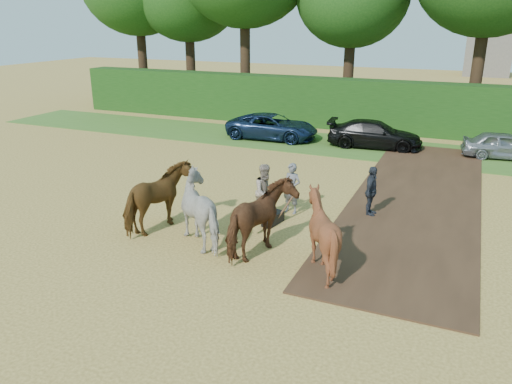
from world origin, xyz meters
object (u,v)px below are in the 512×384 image
object	(u,v)px
spectator_far	(371,191)
parked_cars	(481,145)
plough_team	(235,214)
spectator_near	(266,192)

from	to	relation	value
spectator_far	parked_cars	distance (m)	10.16
plough_team	spectator_near	bearing A→B (deg)	90.68
spectator_far	parked_cars	bearing A→B (deg)	-17.60
spectator_near	parked_cars	size ratio (longest dim) A/B	0.07
parked_cars	plough_team	bearing A→B (deg)	-115.75
spectator_near	spectator_far	size ratio (longest dim) A/B	1.10
spectator_near	plough_team	world-z (taller)	plough_team
parked_cars	spectator_far	bearing A→B (deg)	-109.81
parked_cars	spectator_near	bearing A→B (deg)	-120.45
plough_team	spectator_far	bearing A→B (deg)	52.56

